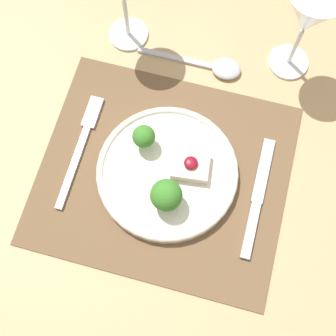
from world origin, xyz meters
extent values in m
plane|color=brown|center=(0.00, 0.00, 0.00)|extent=(8.00, 8.00, 0.00)
cube|color=tan|center=(0.00, 0.00, 0.73)|extent=(1.23, 1.06, 0.03)
cylinder|color=tan|center=(-0.54, 0.46, 0.36)|extent=(0.06, 0.06, 0.71)
cube|color=brown|center=(0.00, 0.00, 0.75)|extent=(0.42, 0.37, 0.00)
cylinder|color=silver|center=(0.01, 0.00, 0.75)|extent=(0.24, 0.24, 0.02)
torus|color=silver|center=(0.01, 0.00, 0.76)|extent=(0.24, 0.24, 0.01)
cube|color=beige|center=(0.04, 0.02, 0.77)|extent=(0.07, 0.06, 0.02)
ellipsoid|color=maroon|center=(0.04, 0.02, 0.79)|extent=(0.02, 0.02, 0.01)
cylinder|color=#84B256|center=(0.02, -0.05, 0.77)|extent=(0.01, 0.01, 0.02)
sphere|color=#387A28|center=(0.02, -0.05, 0.80)|extent=(0.05, 0.05, 0.05)
cylinder|color=#84B256|center=(-0.04, 0.04, 0.77)|extent=(0.01, 0.01, 0.02)
sphere|color=#387A28|center=(-0.04, 0.04, 0.79)|extent=(0.04, 0.04, 0.04)
cube|color=#B2B2B7|center=(-0.15, -0.03, 0.75)|extent=(0.01, 0.15, 0.01)
cube|color=#B2B2B7|center=(-0.15, 0.08, 0.75)|extent=(0.02, 0.06, 0.01)
cube|color=#B2B2B7|center=(0.16, -0.06, 0.75)|extent=(0.02, 0.10, 0.01)
cube|color=#B2B2B7|center=(0.16, 0.05, 0.75)|extent=(0.02, 0.12, 0.00)
cube|color=#B2B2B7|center=(-0.04, 0.23, 0.75)|extent=(0.15, 0.01, 0.01)
ellipsoid|color=#B2B2B7|center=(0.06, 0.23, 0.75)|extent=(0.05, 0.05, 0.02)
cylinder|color=white|center=(0.17, 0.27, 0.75)|extent=(0.07, 0.07, 0.01)
cylinder|color=white|center=(0.17, 0.27, 0.80)|extent=(0.01, 0.01, 0.09)
cone|color=white|center=(0.17, 0.27, 0.89)|extent=(0.09, 0.09, 0.09)
cylinder|color=white|center=(-0.14, 0.25, 0.75)|extent=(0.07, 0.07, 0.01)
cylinder|color=white|center=(-0.14, 0.25, 0.80)|extent=(0.01, 0.01, 0.10)
camera|label=1|loc=(0.07, -0.24, 1.51)|focal=50.00mm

